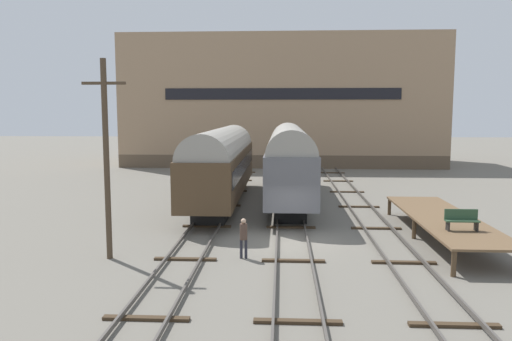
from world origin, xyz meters
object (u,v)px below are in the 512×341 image
(train_car_grey, at_px, (289,158))
(bench, at_px, (462,219))
(person_worker, at_px, (244,234))
(train_car_brown, at_px, (222,161))
(utility_pole, at_px, (106,157))

(train_car_grey, distance_m, bench, 14.56)
(bench, relative_size, person_worker, 0.82)
(train_car_grey, bearing_deg, train_car_brown, -165.90)
(utility_pole, bearing_deg, train_car_grey, 60.83)
(train_car_brown, height_order, train_car_grey, train_car_grey)
(train_car_grey, relative_size, bench, 12.75)
(bench, xyz_separation_m, person_worker, (-9.29, -0.97, -0.54))
(train_car_grey, height_order, bench, train_car_grey)
(bench, bearing_deg, train_car_grey, 119.80)
(utility_pole, bearing_deg, person_worker, 2.90)
(train_car_grey, relative_size, person_worker, 10.42)
(train_car_brown, bearing_deg, train_car_grey, 14.10)
(bench, distance_m, person_worker, 9.35)
(utility_pole, bearing_deg, train_car_brown, 75.72)
(bench, bearing_deg, train_car_brown, 135.60)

